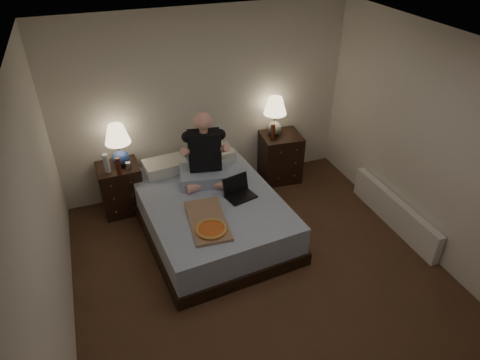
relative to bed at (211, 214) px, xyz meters
name	(u,v)px	position (x,y,z in m)	size (l,w,h in m)	color
floor	(269,288)	(0.29, -1.15, -0.26)	(4.00, 4.50, 0.00)	brown
ceiling	(281,60)	(0.29, -1.15, 2.24)	(4.00, 4.50, 0.00)	white
wall_back	(205,103)	(0.29, 1.10, 0.99)	(4.00, 2.50, 0.00)	white
wall_left	(43,244)	(-1.71, -1.15, 0.99)	(4.50, 2.50, 0.00)	white
wall_right	(446,156)	(2.29, -1.15, 0.99)	(4.50, 2.50, 0.00)	white
bed	(211,214)	(0.00, 0.00, 0.00)	(1.55, 2.06, 0.52)	#536DA7
nightstand_left	(121,188)	(-0.98, 0.85, 0.08)	(0.52, 0.47, 0.68)	black
nightstand_right	(280,157)	(1.33, 0.84, 0.10)	(0.55, 0.50, 0.72)	black
lamp_left	(119,145)	(-0.91, 0.88, 0.70)	(0.32, 0.32, 0.56)	#274090
lamp_right	(275,116)	(1.24, 0.90, 0.74)	(0.32, 0.32, 0.56)	gray
water_bottle	(107,163)	(-1.10, 0.76, 0.54)	(0.07, 0.07, 0.25)	silver
soda_can	(128,166)	(-0.85, 0.73, 0.47)	(0.07, 0.07, 0.10)	#B6B7B1
beer_bottle_left	(118,166)	(-0.97, 0.65, 0.53)	(0.06, 0.06, 0.23)	#521C0B
beer_bottle_right	(273,131)	(1.16, 0.78, 0.58)	(0.06, 0.06, 0.23)	#60250D
person	(205,149)	(0.06, 0.37, 0.72)	(0.66, 0.52, 0.93)	black
laptop	(241,189)	(0.35, -0.13, 0.38)	(0.34, 0.28, 0.24)	black
pizza_box	(211,230)	(-0.18, -0.64, 0.30)	(0.40, 0.76, 0.08)	#A07B60
radiator	(394,212)	(2.22, -0.70, -0.06)	(0.10, 1.60, 0.40)	white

